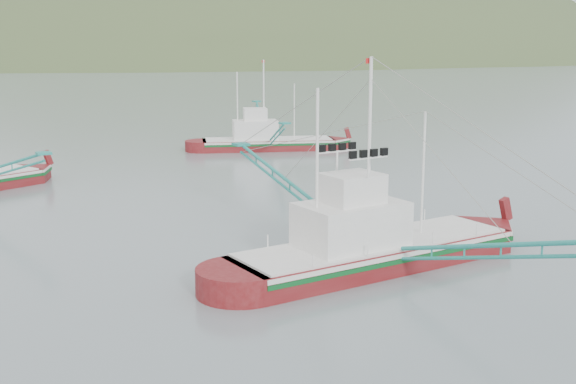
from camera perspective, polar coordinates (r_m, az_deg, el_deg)
ground at (r=38.67m, az=4.53°, el=-6.20°), size 1200.00×1200.00×0.00m
main_boat at (r=38.87m, az=6.60°, el=-3.49°), size 16.60×29.82×12.06m
bg_boat_right at (r=82.07m, az=-1.65°, el=4.87°), size 15.27×25.81×10.91m
headland_right at (r=529.22m, az=-0.80°, el=10.32°), size 684.00×432.00×306.00m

